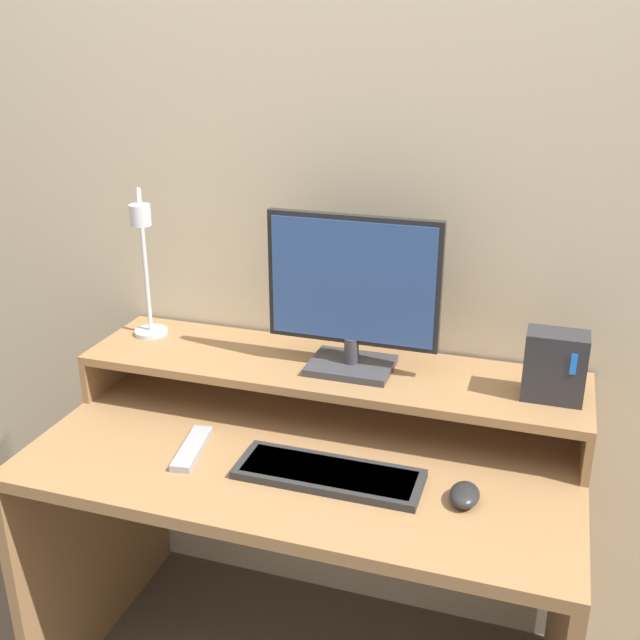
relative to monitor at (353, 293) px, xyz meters
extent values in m
cube|color=beige|center=(-0.06, 0.19, 0.20)|extent=(6.00, 0.05, 2.50)
cube|color=olive|center=(-0.06, -0.18, -0.35)|extent=(1.26, 0.68, 0.03)
cube|color=olive|center=(-0.67, -0.18, -0.70)|extent=(0.03, 0.68, 0.68)
cube|color=olive|center=(0.56, -0.18, -0.70)|extent=(0.03, 0.68, 0.68)
cube|color=olive|center=(-0.68, 0.00, -0.28)|extent=(0.02, 0.31, 0.11)
cube|color=olive|center=(0.56, 0.00, -0.28)|extent=(0.02, 0.31, 0.11)
cube|color=olive|center=(-0.06, 0.00, -0.21)|extent=(1.26, 0.31, 0.02)
cube|color=#38383D|center=(0.00, 0.00, -0.19)|extent=(0.20, 0.16, 0.02)
cylinder|color=#38383D|center=(0.00, 0.00, -0.15)|extent=(0.04, 0.04, 0.06)
cube|color=black|center=(0.00, 0.00, 0.03)|extent=(0.42, 0.02, 0.32)
cube|color=#2D4C8C|center=(0.00, -0.01, 0.03)|extent=(0.40, 0.01, 0.29)
cylinder|color=silver|center=(-0.59, 0.05, -0.19)|extent=(0.09, 0.09, 0.01)
cylinder|color=silver|center=(-0.59, 0.05, 0.01)|extent=(0.01, 0.01, 0.39)
cylinder|color=silver|center=(-0.54, -0.03, 0.20)|extent=(0.10, 0.16, 0.01)
cylinder|color=silver|center=(-0.49, -0.11, 0.18)|extent=(0.05, 0.05, 0.05)
cube|color=#28282D|center=(0.48, -0.01, -0.12)|extent=(0.14, 0.08, 0.16)
cube|color=#1972F2|center=(0.51, -0.05, -0.09)|extent=(0.01, 0.00, 0.05)
cube|color=#282828|center=(0.03, -0.28, -0.32)|extent=(0.41, 0.14, 0.02)
cube|color=black|center=(0.03, -0.28, -0.32)|extent=(0.38, 0.11, 0.01)
ellipsoid|color=black|center=(0.33, -0.28, -0.31)|extent=(0.06, 0.09, 0.04)
cube|color=#99999E|center=(-0.31, -0.28, -0.32)|extent=(0.08, 0.19, 0.02)
camera|label=1|loc=(0.44, -1.62, 0.59)|focal=42.00mm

